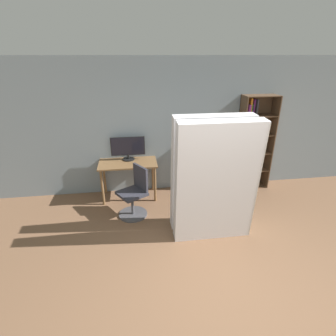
% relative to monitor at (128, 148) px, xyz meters
% --- Properties ---
extents(ground_plane, '(16.00, 16.00, 0.00)m').
position_rel_monitor_xyz_m(ground_plane, '(1.17, -2.82, -1.02)').
color(ground_plane, brown).
extents(wall_back, '(8.00, 0.06, 2.70)m').
position_rel_monitor_xyz_m(wall_back, '(1.17, 0.17, 0.33)').
color(wall_back, gray).
rests_on(wall_back, ground).
extents(desk, '(1.13, 0.60, 0.76)m').
position_rel_monitor_xyz_m(desk, '(-0.02, -0.16, -0.37)').
color(desk, brown).
rests_on(desk, ground).
extents(monitor, '(0.67, 0.24, 0.47)m').
position_rel_monitor_xyz_m(monitor, '(0.00, 0.00, 0.00)').
color(monitor, black).
rests_on(monitor, desk).
extents(office_chair, '(0.61, 0.61, 0.92)m').
position_rel_monitor_xyz_m(office_chair, '(0.08, -0.82, -0.65)').
color(office_chair, '#4C4C51').
rests_on(office_chair, ground).
extents(bookshelf, '(0.70, 0.35, 1.98)m').
position_rel_monitor_xyz_m(bookshelf, '(2.56, -0.00, -0.01)').
color(bookshelf, brown).
rests_on(bookshelf, ground).
extents(mattress_near, '(1.22, 0.35, 1.93)m').
position_rel_monitor_xyz_m(mattress_near, '(1.29, -1.68, -0.06)').
color(mattress_near, silver).
rests_on(mattress_near, ground).
extents(mattress_far, '(1.22, 0.34, 1.93)m').
position_rel_monitor_xyz_m(mattress_far, '(1.29, -1.34, -0.06)').
color(mattress_far, silver).
rests_on(mattress_far, ground).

